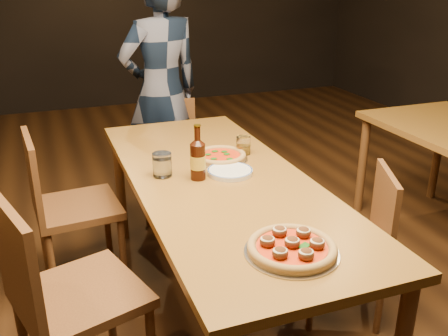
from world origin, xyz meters
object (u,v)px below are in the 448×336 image
object	(u,v)px
chair_main_e	(344,242)
pizza_meatball	(292,247)
chair_main_sw	(77,206)
chair_end	(170,159)
amber_glass	(243,145)
diner	(162,93)
chair_main_nw	(80,294)
table_main	(220,192)
water_glass	(162,165)
plate_stack	(230,172)
pizza_margherita	(220,156)
beer_bottle	(198,160)

from	to	relation	value
chair_main_e	pizza_meatball	xyz separation A→B (m)	(-0.57, -0.49, 0.36)
chair_main_sw	chair_main_e	xyz separation A→B (m)	(1.21, -0.76, -0.05)
chair_main_sw	chair_end	bearing A→B (deg)	-51.86
amber_glass	diner	bearing A→B (deg)	98.84
chair_main_nw	diner	bearing A→B (deg)	-41.35
table_main	chair_main_sw	size ratio (longest dim) A/B	2.15
chair_main_sw	water_glass	world-z (taller)	chair_main_sw
amber_glass	diner	distance (m)	1.11
chair_main_nw	chair_end	size ratio (longest dim) A/B	1.15
plate_stack	chair_main_nw	bearing A→B (deg)	-155.50
chair_end	plate_stack	world-z (taller)	chair_end
plate_stack	diner	distance (m)	1.34
table_main	diner	xyz separation A→B (m)	(0.06, 1.37, 0.18)
plate_stack	water_glass	world-z (taller)	water_glass
chair_main_e	diner	xyz separation A→B (m)	(-0.51, 1.59, 0.45)
plate_stack	pizza_meatball	bearing A→B (deg)	-94.73
chair_main_e	amber_glass	xyz separation A→B (m)	(-0.34, 0.49, 0.39)
pizza_margherita	plate_stack	world-z (taller)	pizza_margherita
chair_main_nw	amber_glass	size ratio (longest dim) A/B	10.09
chair_main_sw	pizza_margherita	distance (m)	0.84
beer_bottle	table_main	bearing A→B (deg)	-15.99
table_main	chair_main_nw	size ratio (longest dim) A/B	2.06
chair_main_e	amber_glass	size ratio (longest dim) A/B	8.53
chair_main_sw	beer_bottle	size ratio (longest dim) A/B	3.60
chair_main_nw	chair_end	xyz separation A→B (m)	(0.75, 1.49, -0.06)
chair_main_sw	plate_stack	distance (m)	0.91
pizza_margherita	diner	xyz separation A→B (m)	(-0.03, 1.14, 0.09)
plate_stack	water_glass	size ratio (longest dim) A/B	1.92
chair_main_sw	pizza_meatball	xyz separation A→B (m)	(0.64, -1.26, 0.31)
chair_main_nw	table_main	bearing A→B (deg)	-83.02
chair_end	pizza_meatball	distance (m)	1.93
pizza_margherita	diner	size ratio (longest dim) A/B	0.17
pizza_meatball	beer_bottle	world-z (taller)	beer_bottle
chair_main_sw	pizza_margherita	world-z (taller)	chair_main_sw
chair_main_nw	plate_stack	distance (m)	0.88
plate_stack	beer_bottle	bearing A→B (deg)	-177.44
chair_main_e	pizza_margherita	world-z (taller)	chair_main_e
chair_main_e	table_main	bearing A→B (deg)	-87.30
chair_end	beer_bottle	size ratio (longest dim) A/B	3.29
table_main	chair_main_e	world-z (taller)	chair_main_e
water_glass	diner	world-z (taller)	diner
table_main	diner	distance (m)	1.38
amber_glass	diner	size ratio (longest dim) A/B	0.06
chair_main_nw	pizza_meatball	xyz separation A→B (m)	(0.70, -0.40, 0.29)
chair_main_sw	table_main	bearing A→B (deg)	-135.21
chair_main_e	water_glass	distance (m)	0.97
chair_main_e	beer_bottle	world-z (taller)	beer_bottle
water_glass	amber_glass	bearing A→B (deg)	17.32
chair_main_sw	beer_bottle	world-z (taller)	beer_bottle
chair_end	plate_stack	distance (m)	1.19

